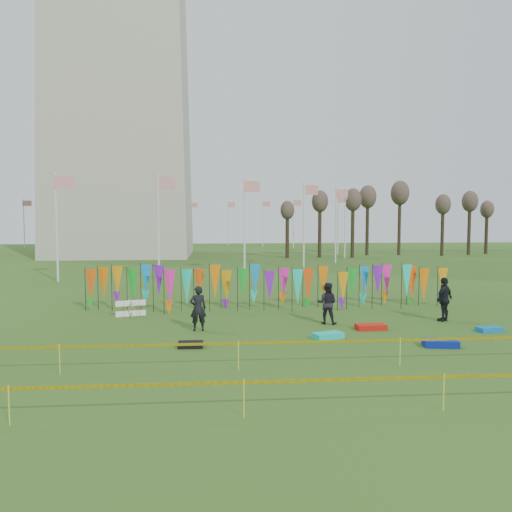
{
  "coord_description": "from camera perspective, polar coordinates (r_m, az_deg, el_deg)",
  "views": [
    {
      "loc": [
        -2.54,
        -17.57,
        4.5
      ],
      "look_at": [
        -0.54,
        6.0,
        2.8
      ],
      "focal_mm": 35.0,
      "sensor_mm": 36.0,
      "label": 1
    }
  ],
  "objects": [
    {
      "name": "person_left",
      "position": [
        20.54,
        -6.64,
        -5.96
      ],
      "size": [
        0.74,
        0.59,
        1.84
      ],
      "primitive_type": "imported",
      "rotation": [
        0.0,
        0.0,
        3.3
      ],
      "color": "black",
      "rests_on": "ground"
    },
    {
      "name": "box_kite",
      "position": [
        24.14,
        -14.12,
        -5.82
      ],
      "size": [
        0.7,
        0.7,
        0.78
      ],
      "rotation": [
        0.0,
        0.0,
        0.29
      ],
      "color": "red",
      "rests_on": "ground"
    },
    {
      "name": "banner_row",
      "position": [
        25.08,
        1.65,
        -3.27
      ],
      "size": [
        18.64,
        0.64,
        2.16
      ],
      "color": "black",
      "rests_on": "ground"
    },
    {
      "name": "person_mid",
      "position": [
        21.97,
        8.13,
        -5.36
      ],
      "size": [
        1.02,
        0.84,
        1.8
      ],
      "primitive_type": "imported",
      "rotation": [
        0.0,
        0.0,
        2.74
      ],
      "color": "black",
      "rests_on": "ground"
    },
    {
      "name": "kite_bag_black",
      "position": [
        18.08,
        -7.48,
        -10.01
      ],
      "size": [
        0.88,
        0.52,
        0.2
      ],
      "primitive_type": "cube",
      "rotation": [
        0.0,
        0.0,
        -0.02
      ],
      "color": "black",
      "rests_on": "ground"
    },
    {
      "name": "tree_line",
      "position": [
        70.62,
        24.55,
        5.09
      ],
      "size": [
        53.92,
        1.92,
        7.84
      ],
      "color": "#322719",
      "rests_on": "ground"
    },
    {
      "name": "caution_tape_near",
      "position": [
        15.33,
        4.06,
        -9.95
      ],
      "size": [
        26.0,
        0.02,
        0.9
      ],
      "color": "yellow",
      "rests_on": "ground"
    },
    {
      "name": "caution_tape_far",
      "position": [
        11.91,
        6.83,
        -14.13
      ],
      "size": [
        26.0,
        0.02,
        0.9
      ],
      "color": "yellow",
      "rests_on": "ground"
    },
    {
      "name": "person_right",
      "position": [
        23.83,
        20.72,
        -4.65
      ],
      "size": [
        1.32,
        1.21,
        1.97
      ],
      "primitive_type": "imported",
      "rotation": [
        0.0,
        0.0,
        3.77
      ],
      "color": "black",
      "rests_on": "ground"
    },
    {
      "name": "kite_bag_teal",
      "position": [
        22.49,
        25.13,
        -7.58
      ],
      "size": [
        1.07,
        0.65,
        0.19
      ],
      "primitive_type": "cube",
      "rotation": [
        0.0,
        0.0,
        0.18
      ],
      "color": "#0D6DB8",
      "rests_on": "ground"
    },
    {
      "name": "kite_bag_red",
      "position": [
        21.28,
        12.98,
        -7.9
      ],
      "size": [
        1.26,
        0.64,
        0.22
      ],
      "primitive_type": "cube",
      "rotation": [
        0.0,
        0.0,
        0.07
      ],
      "color": "red",
      "rests_on": "ground"
    },
    {
      "name": "kite_bag_turquoise",
      "position": [
        19.41,
        8.22,
        -9.0
      ],
      "size": [
        1.28,
        0.94,
        0.23
      ],
      "primitive_type": "cube",
      "rotation": [
        0.0,
        0.0,
        0.36
      ],
      "color": "#0DD0BF",
      "rests_on": "ground"
    },
    {
      "name": "ground",
      "position": [
        18.31,
        3.33,
        -10.13
      ],
      "size": [
        160.0,
        160.0,
        0.0
      ],
      "primitive_type": "plane",
      "color": "#284914",
      "rests_on": "ground"
    },
    {
      "name": "flagpole_ring",
      "position": [
        66.57,
        -14.78,
        3.54
      ],
      "size": [
        57.4,
        56.16,
        8.0
      ],
      "color": "silver",
      "rests_on": "ground"
    },
    {
      "name": "kite_bag_blue",
      "position": [
        19.19,
        20.33,
        -9.34
      ],
      "size": [
        1.27,
        0.8,
        0.25
      ],
      "primitive_type": "cube",
      "rotation": [
        0.0,
        0.0,
        -0.16
      ],
      "color": "#091E96",
      "rests_on": "ground"
    }
  ]
}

